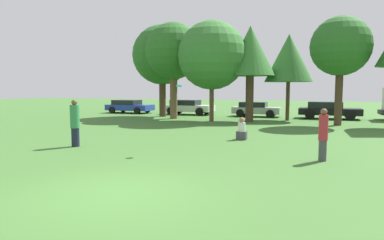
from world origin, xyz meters
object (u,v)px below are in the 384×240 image
person_catcher (323,134)px  tree_1 (173,52)px  tree_0 (162,55)px  tree_5 (341,47)px  tree_4 (289,58)px  parked_car_silver (256,109)px  tree_3 (250,52)px  parked_car_black (328,110)px  tree_2 (212,55)px  person_thrower (75,123)px  parked_car_blue (129,106)px  frisbee (179,86)px  parked_car_white (188,107)px  bystander_sitting (242,130)px

person_catcher → tree_1: size_ratio=0.23×
tree_0 → tree_5: 13.33m
tree_1 → tree_5: tree_1 is taller
tree_1 → tree_5: 11.47m
tree_4 → parked_car_silver: 5.33m
tree_3 → parked_car_black: size_ratio=1.48×
tree_2 → person_catcher: bearing=-57.6°
person_thrower → tree_1: size_ratio=0.26×
person_catcher → parked_car_blue: person_catcher is taller
frisbee → tree_4: (2.55, 13.90, 2.04)m
person_thrower → person_catcher: bearing=0.0°
tree_2 → parked_car_black: bearing=32.4°
tree_1 → tree_2: bearing=-15.2°
tree_1 → parked_car_white: (-0.49, 4.23, -4.34)m
tree_5 → parked_car_white: (-11.92, 5.02, -4.12)m
frisbee → tree_0: bearing=117.7°
frisbee → parked_car_white: (-6.15, 16.63, -1.68)m
tree_1 → parked_car_silver: bearing=36.7°
tree_0 → parked_car_blue: (-4.68, 2.51, -4.32)m
parked_car_blue → parked_car_silver: parked_car_blue is taller
parked_car_blue → parked_car_black: size_ratio=0.97×
parked_car_white → tree_1: bearing=-82.9°
tree_4 → parked_car_black: size_ratio=1.38×
person_catcher → tree_0: 18.87m
tree_1 → person_catcher: bearing=-49.4°
person_thrower → parked_car_blue: (-7.76, 16.89, -0.30)m
person_thrower → tree_2: (1.88, 11.92, 3.62)m
person_thrower → parked_car_black: size_ratio=0.42×
frisbee → parked_car_blue: (-12.02, 16.48, -1.73)m
person_catcher → tree_4: size_ratio=0.27×
person_catcher → tree_4: 14.39m
tree_1 → parked_car_blue: 8.74m
tree_4 → tree_1: bearing=-169.6°
tree_0 → parked_car_blue: size_ratio=1.72×
frisbee → parked_car_white: bearing=110.3°
tree_2 → tree_5: 8.16m
tree_1 → tree_4: tree_1 is taller
tree_1 → tree_0: bearing=136.9°
person_catcher → tree_2: tree_2 is taller
tree_2 → tree_5: (8.15, 0.10, 0.25)m
person_catcher → bystander_sitting: person_catcher is taller
frisbee → tree_1: bearing=114.5°
person_thrower → tree_3: 13.91m
tree_4 → tree_5: bearing=-35.5°
tree_2 → tree_4: size_ratio=1.14×
person_thrower → parked_car_white: (-1.89, 17.04, -0.25)m
tree_2 → tree_4: tree_2 is taller
person_catcher → tree_3: 13.53m
person_thrower → tree_5: tree_5 is taller
person_catcher → tree_4: bearing=-84.1°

